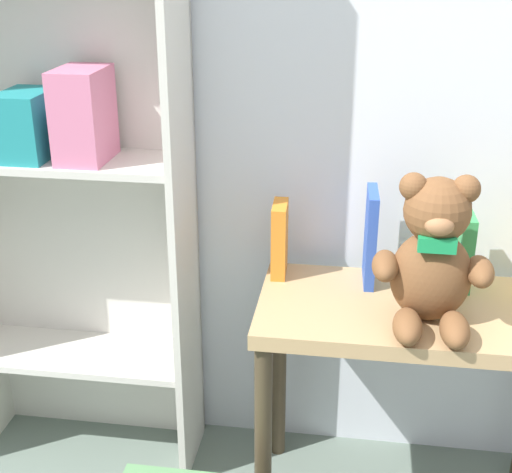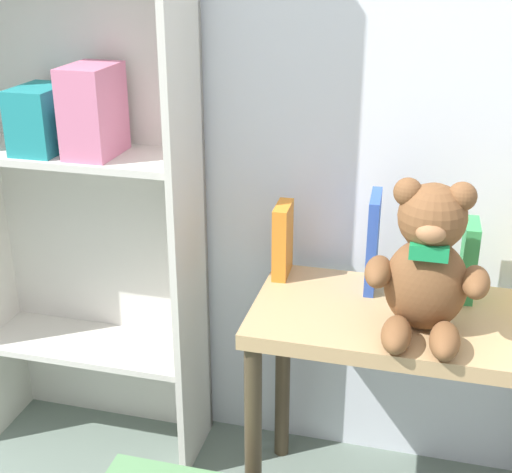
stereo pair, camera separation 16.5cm
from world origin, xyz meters
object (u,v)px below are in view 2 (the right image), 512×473
bookshelf_side (76,113)px  display_table (410,351)px  book_standing_blue (373,242)px  book_standing_green (469,260)px  teddy_bear (427,266)px  book_standing_orange (283,240)px

bookshelf_side → display_table: 0.98m
book_standing_blue → book_standing_green: bearing=-1.4°
bookshelf_side → book_standing_green: bookshelf_side is taller
teddy_bear → book_standing_orange: bearing=151.2°
bookshelf_side → book_standing_green: size_ratio=9.28×
book_standing_orange → book_standing_green: (0.44, -0.01, 0.00)m
book_standing_blue → book_standing_green: book_standing_blue is taller
book_standing_orange → book_standing_blue: book_standing_blue is taller
bookshelf_side → book_standing_green: (0.96, -0.02, -0.28)m
display_table → teddy_bear: (0.02, -0.06, 0.24)m
teddy_bear → book_standing_green: bearing=63.8°
bookshelf_side → teddy_bear: size_ratio=5.12×
book_standing_blue → book_standing_green: (0.22, 0.00, -0.02)m
bookshelf_side → book_standing_orange: bookshelf_side is taller
display_table → book_standing_orange: book_standing_orange is taller
bookshelf_side → book_standing_green: 1.00m
bookshelf_side → display_table: bookshelf_side is taller
book_standing_green → book_standing_orange: bearing=177.1°
display_table → teddy_bear: teddy_bear is taller
book_standing_green → display_table: bearing=-134.1°
bookshelf_side → book_standing_blue: bookshelf_side is taller
teddy_bear → book_standing_green: (0.09, 0.18, -0.06)m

